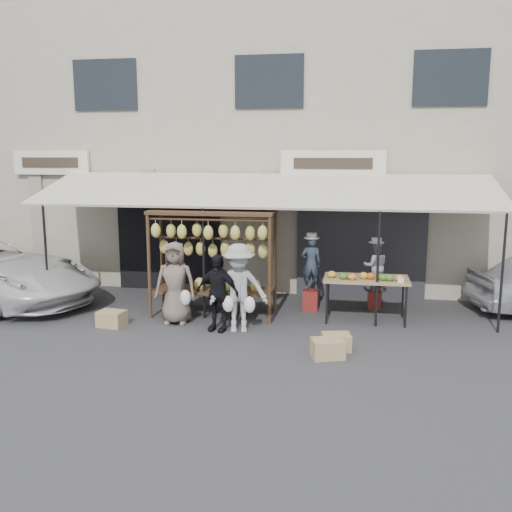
{
  "coord_description": "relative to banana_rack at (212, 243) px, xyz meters",
  "views": [
    {
      "loc": [
        1.99,
        -9.97,
        3.42
      ],
      "look_at": [
        0.05,
        1.4,
        1.3
      ],
      "focal_mm": 40.0,
      "sensor_mm": 36.0,
      "label": 1
    }
  ],
  "objects": [
    {
      "name": "stool_left",
      "position": [
        1.99,
        0.79,
        -1.34
      ],
      "size": [
        0.38,
        0.38,
        0.45
      ],
      "primitive_type": "cube",
      "rotation": [
        0.0,
        0.0,
        0.19
      ],
      "color": "maroon",
      "rests_on": "ground_plane"
    },
    {
      "name": "produce_table",
      "position": [
        3.15,
        0.17,
        -0.69
      ],
      "size": [
        1.7,
        0.9,
        1.04
      ],
      "color": "#9D895B",
      "rests_on": "ground_plane"
    },
    {
      "name": "shophouse",
      "position": [
        0.85,
        5.2,
        2.08
      ],
      "size": [
        24.0,
        6.15,
        7.3
      ],
      "color": "#A9A291",
      "rests_on": "ground_plane"
    },
    {
      "name": "crate_far",
      "position": [
        -1.81,
        -1.02,
        -1.41
      ],
      "size": [
        0.56,
        0.46,
        0.31
      ],
      "primitive_type": "cube",
      "rotation": [
        0.0,
        0.0,
        -0.15
      ],
      "color": "tan",
      "rests_on": "ground_plane"
    },
    {
      "name": "customer_right",
      "position": [
        0.74,
        -0.9,
        -0.71
      ],
      "size": [
        1.21,
        0.85,
        1.71
      ],
      "primitive_type": "imported",
      "rotation": [
        0.0,
        0.0,
        0.21
      ],
      "color": "#969698",
      "rests_on": "ground_plane"
    },
    {
      "name": "customer_left",
      "position": [
        -0.62,
        -0.6,
        -0.73
      ],
      "size": [
        0.86,
        0.6,
        1.67
      ],
      "primitive_type": "imported",
      "rotation": [
        0.0,
        0.0,
        0.09
      ],
      "color": "#695A51",
      "rests_on": "ground_plane"
    },
    {
      "name": "customer_mid",
      "position": [
        0.32,
        -0.92,
        -0.82
      ],
      "size": [
        0.94,
        0.55,
        1.5
      ],
      "primitive_type": "imported",
      "rotation": [
        0.0,
        0.0,
        -0.22
      ],
      "color": "black",
      "rests_on": "ground_plane"
    },
    {
      "name": "stool_right",
      "position": [
        3.37,
        1.21,
        -1.37
      ],
      "size": [
        0.31,
        0.31,
        0.4
      ],
      "primitive_type": "cube",
      "rotation": [
        0.0,
        0.0,
        -0.11
      ],
      "color": "maroon",
      "rests_on": "ground_plane"
    },
    {
      "name": "ground_plane",
      "position": [
        0.85,
        -1.3,
        -1.57
      ],
      "size": [
        90.0,
        90.0,
        0.0
      ],
      "primitive_type": "plane",
      "color": "#2D2D30"
    },
    {
      "name": "banana_rack",
      "position": [
        0.0,
        0.0,
        0.0
      ],
      "size": [
        2.6,
        0.9,
        2.24
      ],
      "color": "#412D1A",
      "rests_on": "ground_plane"
    },
    {
      "name": "crate_near_b",
      "position": [
        2.62,
        -1.66,
        -1.42
      ],
      "size": [
        0.55,
        0.46,
        0.29
      ],
      "primitive_type": "cube",
      "rotation": [
        0.0,
        0.0,
        0.2
      ],
      "color": "tan",
      "rests_on": "ground_plane"
    },
    {
      "name": "crate_near_a",
      "position": [
        2.49,
        -2.06,
        -1.41
      ],
      "size": [
        0.62,
        0.54,
        0.32
      ],
      "primitive_type": "cube",
      "rotation": [
        0.0,
        0.0,
        0.31
      ],
      "color": "tan",
      "rests_on": "ground_plane"
    },
    {
      "name": "vendor_right",
      "position": [
        3.37,
        1.21,
        -0.61
      ],
      "size": [
        0.59,
        0.49,
        1.11
      ],
      "primitive_type": "imported",
      "rotation": [
        0.0,
        0.0,
        3.28
      ],
      "color": "gray",
      "rests_on": "stool_right"
    },
    {
      "name": "vendor_left",
      "position": [
        1.99,
        0.79,
        -0.52
      ],
      "size": [
        0.47,
        0.34,
        1.18
      ],
      "primitive_type": "imported",
      "rotation": [
        0.0,
        0.0,
        3.28
      ],
      "color": "#2A3442",
      "rests_on": "stool_left"
    },
    {
      "name": "awning",
      "position": [
        0.86,
        0.98,
        1.01
      ],
      "size": [
        10.0,
        2.35,
        2.92
      ],
      "color": "beige",
      "rests_on": "ground_plane"
    }
  ]
}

